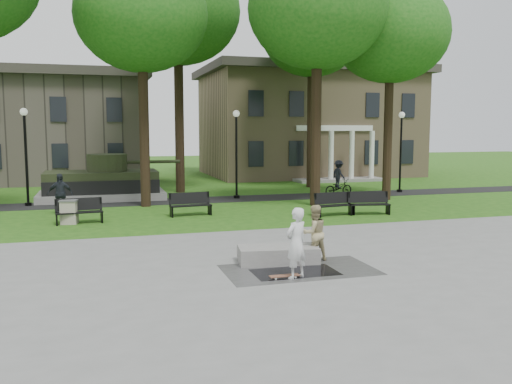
# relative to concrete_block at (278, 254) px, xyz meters

# --- Properties ---
(ground) EXTENTS (120.00, 120.00, 0.00)m
(ground) POSITION_rel_concrete_block_xyz_m (1.95, 1.91, -0.24)
(ground) COLOR #1F4B11
(ground) RESTS_ON ground
(plaza) EXTENTS (22.00, 16.00, 0.02)m
(plaza) POSITION_rel_concrete_block_xyz_m (1.95, -3.09, -0.23)
(plaza) COLOR gray
(plaza) RESTS_ON ground
(footpath) EXTENTS (44.00, 2.60, 0.01)m
(footpath) POSITION_rel_concrete_block_xyz_m (1.95, 13.91, -0.24)
(footpath) COLOR black
(footpath) RESTS_ON ground
(building_right) EXTENTS (17.00, 12.00, 8.60)m
(building_right) POSITION_rel_concrete_block_xyz_m (11.95, 27.91, 4.10)
(building_right) COLOR #9E8460
(building_right) RESTS_ON ground
(building_left) EXTENTS (15.00, 10.00, 7.20)m
(building_left) POSITION_rel_concrete_block_xyz_m (-9.05, 28.41, 3.35)
(building_left) COLOR #4C443D
(building_left) RESTS_ON ground
(tree_1) EXTENTS (6.20, 6.20, 11.63)m
(tree_1) POSITION_rel_concrete_block_xyz_m (-2.55, 12.41, 8.71)
(tree_1) COLOR black
(tree_1) RESTS_ON ground
(tree_2) EXTENTS (6.60, 6.60, 12.16)m
(tree_2) POSITION_rel_concrete_block_xyz_m (5.45, 10.41, 9.07)
(tree_2) COLOR black
(tree_2) RESTS_ON ground
(tree_3) EXTENTS (6.00, 6.00, 11.19)m
(tree_3) POSITION_rel_concrete_block_xyz_m (9.95, 11.41, 8.35)
(tree_3) COLOR black
(tree_3) RESTS_ON ground
(tree_4) EXTENTS (7.20, 7.20, 13.50)m
(tree_4) POSITION_rel_concrete_block_xyz_m (-0.05, 17.91, 10.15)
(tree_4) COLOR black
(tree_4) RESTS_ON ground
(tree_5) EXTENTS (6.40, 6.40, 12.44)m
(tree_5) POSITION_rel_concrete_block_xyz_m (8.45, 18.41, 9.42)
(tree_5) COLOR black
(tree_5) RESTS_ON ground
(lamp_left) EXTENTS (0.36, 0.36, 4.73)m
(lamp_left) POSITION_rel_concrete_block_xyz_m (-8.05, 14.21, 2.55)
(lamp_left) COLOR black
(lamp_left) RESTS_ON ground
(lamp_mid) EXTENTS (0.36, 0.36, 4.73)m
(lamp_mid) POSITION_rel_concrete_block_xyz_m (2.45, 14.21, 2.55)
(lamp_mid) COLOR black
(lamp_mid) RESTS_ON ground
(lamp_right) EXTENTS (0.36, 0.36, 4.73)m
(lamp_right) POSITION_rel_concrete_block_xyz_m (12.45, 14.21, 2.55)
(lamp_right) COLOR black
(lamp_right) RESTS_ON ground
(tank_monument) EXTENTS (7.45, 3.40, 2.40)m
(tank_monument) POSITION_rel_concrete_block_xyz_m (-4.51, 15.91, 0.61)
(tank_monument) COLOR gray
(tank_monument) RESTS_ON ground
(puddle) EXTENTS (2.20, 1.20, 0.00)m
(puddle) POSITION_rel_concrete_block_xyz_m (0.08, -1.14, -0.22)
(puddle) COLOR black
(puddle) RESTS_ON plaza
(concrete_block) EXTENTS (2.32, 1.30, 0.45)m
(concrete_block) POSITION_rel_concrete_block_xyz_m (0.00, 0.00, 0.00)
(concrete_block) COLOR gray
(concrete_block) RESTS_ON plaza
(skateboard) EXTENTS (0.78, 0.21, 0.07)m
(skateboard) POSITION_rel_concrete_block_xyz_m (-0.36, -1.59, -0.19)
(skateboard) COLOR brown
(skateboard) RESTS_ON plaza
(skateboarder) EXTENTS (0.77, 0.67, 1.79)m
(skateboarder) POSITION_rel_concrete_block_xyz_m (-0.10, -1.68, 0.67)
(skateboarder) COLOR silver
(skateboarder) RESTS_ON plaza
(friend_watching) EXTENTS (0.84, 0.69, 1.59)m
(friend_watching) POSITION_rel_concrete_block_xyz_m (1.04, -0.09, 0.57)
(friend_watching) COLOR tan
(friend_watching) RESTS_ON plaza
(pedestrian_walker) EXTENTS (1.09, 0.52, 1.81)m
(pedestrian_walker) POSITION_rel_concrete_block_xyz_m (-6.36, 10.88, 0.66)
(pedestrian_walker) COLOR #20242B
(pedestrian_walker) RESTS_ON ground
(cyclist) EXTENTS (1.86, 1.10, 2.00)m
(cyclist) POSITION_rel_concrete_block_xyz_m (8.21, 13.63, 0.57)
(cyclist) COLOR black
(cyclist) RESTS_ON ground
(park_bench_0) EXTENTS (1.84, 0.70, 1.00)m
(park_bench_0) POSITION_rel_concrete_block_xyz_m (-5.50, 8.31, 0.28)
(park_bench_0) COLOR black
(park_bench_0) RESTS_ON ground
(park_bench_1) EXTENTS (1.84, 0.70, 1.00)m
(park_bench_1) POSITION_rel_concrete_block_xyz_m (-0.95, 9.00, 0.28)
(park_bench_1) COLOR black
(park_bench_1) RESTS_ON ground
(park_bench_2) EXTENTS (1.84, 0.75, 1.00)m
(park_bench_2) POSITION_rel_concrete_block_xyz_m (5.03, 7.25, 0.28)
(park_bench_2) COLOR black
(park_bench_2) RESTS_ON ground
(park_bench_3) EXTENTS (1.85, 0.83, 1.00)m
(park_bench_3) POSITION_rel_concrete_block_xyz_m (6.59, 7.12, 0.28)
(park_bench_3) COLOR black
(park_bench_3) RESTS_ON ground
(trash_bin) EXTENTS (0.76, 0.76, 0.96)m
(trash_bin) POSITION_rel_concrete_block_xyz_m (-5.88, 8.34, 0.24)
(trash_bin) COLOR #A9A08B
(trash_bin) RESTS_ON ground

